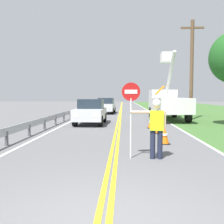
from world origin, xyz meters
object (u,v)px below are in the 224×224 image
traffic_cone_mid (159,127)px  traffic_cone_tail (151,123)px  flagger_worker (156,125)px  stop_sign_paddle (131,103)px  utility_bucket_truck (167,102)px  traffic_cone_lead (165,136)px  utility_pole_near (192,68)px  oncoming_sedan_second (106,106)px  oncoming_sedan_nearest (91,112)px

traffic_cone_mid → traffic_cone_tail: (-0.18, 2.01, 0.00)m
flagger_worker → stop_sign_paddle: (-0.77, 0.03, 0.66)m
stop_sign_paddle → traffic_cone_tail: stop_sign_paddle is taller
utility_bucket_truck → traffic_cone_lead: (-1.93, -10.47, -1.08)m
utility_pole_near → traffic_cone_mid: size_ratio=11.26×
traffic_cone_lead → traffic_cone_tail: size_ratio=1.00×
stop_sign_paddle → traffic_cone_mid: size_ratio=3.33×
utility_bucket_truck → oncoming_sedan_second: (-5.49, 6.43, -0.58)m
oncoming_sedan_nearest → traffic_cone_lead: bearing=-60.4°
stop_sign_paddle → utility_pole_near: bearing=67.2°
oncoming_sedan_second → oncoming_sedan_nearest: bearing=-91.8°
traffic_cone_mid → traffic_cone_tail: size_ratio=1.00×
traffic_cone_tail → utility_pole_near: bearing=54.5°
stop_sign_paddle → traffic_cone_mid: stop_sign_paddle is taller
flagger_worker → traffic_cone_lead: (0.66, 2.32, -0.71)m
stop_sign_paddle → oncoming_sedan_nearest: (-2.45, 9.12, -0.88)m
utility_bucket_truck → traffic_cone_mid: utility_bucket_truck is taller
flagger_worker → utility_bucket_truck: size_ratio=0.27×
utility_bucket_truck → oncoming_sedan_second: bearing=130.5°
stop_sign_paddle → traffic_cone_lead: 3.03m
traffic_cone_lead → traffic_cone_tail: 4.80m
traffic_cone_lead → oncoming_sedan_second: bearing=101.9°
utility_bucket_truck → traffic_cone_mid: bearing=-102.9°
flagger_worker → oncoming_sedan_nearest: bearing=109.4°
stop_sign_paddle → oncoming_sedan_second: bearing=96.3°
oncoming_sedan_nearest → utility_pole_near: size_ratio=0.52×
utility_bucket_truck → utility_pole_near: size_ratio=0.87×
flagger_worker → stop_sign_paddle: size_ratio=0.78×
flagger_worker → utility_pole_near: bearing=70.3°
oncoming_sedan_nearest → traffic_cone_tail: bearing=-27.7°
flagger_worker → stop_sign_paddle: stop_sign_paddle is taller
oncoming_sedan_second → flagger_worker: bearing=-81.4°
traffic_cone_mid → flagger_worker: bearing=-99.2°
utility_bucket_truck → oncoming_sedan_nearest: 6.88m
utility_bucket_truck → oncoming_sedan_nearest: utility_bucket_truck is taller
utility_bucket_truck → oncoming_sedan_second: utility_bucket_truck is taller
utility_pole_near → traffic_cone_lead: 11.45m
traffic_cone_tail → traffic_cone_lead: bearing=-89.9°
oncoming_sedan_nearest → utility_pole_near: utility_pole_near is taller
oncoming_sedan_second → traffic_cone_mid: size_ratio=5.97×
utility_pole_near → traffic_cone_tail: bearing=-125.5°
flagger_worker → oncoming_sedan_nearest: (-3.22, 9.15, -0.21)m
oncoming_sedan_nearest → traffic_cone_lead: oncoming_sedan_nearest is taller
utility_pole_near → traffic_cone_lead: utility_pole_near is taller
utility_bucket_truck → traffic_cone_lead: bearing=-100.5°
utility_bucket_truck → traffic_cone_tail: (-1.94, -5.67, -1.08)m
oncoming_sedan_second → traffic_cone_mid: bearing=-75.2°
flagger_worker → oncoming_sedan_second: bearing=98.6°
flagger_worker → utility_bucket_truck: 13.06m
traffic_cone_lead → traffic_cone_mid: 2.80m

